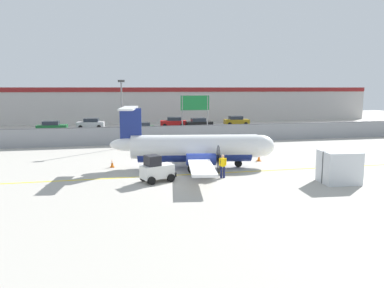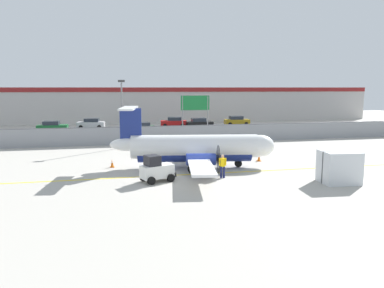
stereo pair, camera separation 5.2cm
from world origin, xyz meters
name	(u,v)px [view 1 (the left image)]	position (x,y,z in m)	size (l,w,h in m)	color
ground_plane	(194,174)	(0.00, 2.00, 0.00)	(140.00, 140.00, 0.01)	#ADA89E
perimeter_fence	(164,134)	(0.00, 18.00, 1.12)	(98.00, 0.10, 2.10)	gray
parking_lot_strip	(153,132)	(0.00, 29.50, 0.06)	(98.00, 17.00, 0.12)	#38383A
background_building	(142,104)	(0.00, 47.99, 3.26)	(91.00, 8.10, 6.50)	#BCB7B2
commuter_airplane	(197,148)	(0.82, 4.28, 1.60)	(13.39, 16.06, 4.92)	white
baggage_tug	(157,170)	(-2.99, 0.37, 0.86)	(2.57, 2.01, 1.88)	silver
ground_crew_worker	(223,165)	(1.81, 0.47, 0.95)	(0.55, 0.41, 1.70)	#191E4C
cargo_container	(339,167)	(9.14, -2.59, 1.10)	(2.56, 2.19, 2.20)	silver
traffic_cone_near_left	(259,158)	(6.77, 5.76, 0.31)	(0.36, 0.36, 0.64)	orange
traffic_cone_near_right	(112,164)	(-5.98, 5.86, 0.31)	(0.36, 0.36, 0.64)	orange
parked_car_0	(52,127)	(-14.33, 32.00, 0.89)	(4.26, 2.13, 1.58)	#19662D
parked_car_1	(91,123)	(-9.09, 35.78, 0.89)	(4.37, 2.39, 1.58)	silver
parked_car_2	(140,128)	(-2.03, 27.10, 0.89)	(4.38, 2.41, 1.58)	#19662D
parked_car_3	(173,122)	(4.04, 35.47, 0.89)	(4.39, 2.44, 1.58)	red
parked_car_4	(199,123)	(7.72, 32.86, 0.89)	(4.23, 2.06, 1.58)	black
parked_car_5	(236,121)	(14.89, 35.56, 0.89)	(4.30, 2.21, 1.58)	#B28C19
apron_light_pole	(122,108)	(-4.78, 15.90, 4.30)	(0.70, 0.30, 7.27)	slate
highway_sign	(195,107)	(4.24, 20.39, 4.14)	(3.60, 0.14, 5.50)	slate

